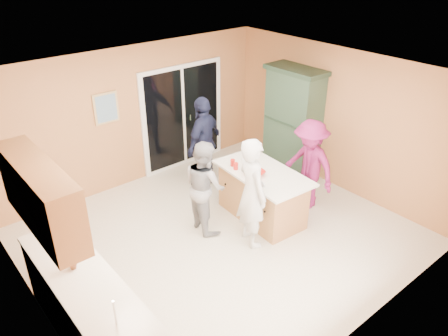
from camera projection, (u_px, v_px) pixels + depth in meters
floor at (221, 236)px, 6.99m from camera, size 5.50×5.50×0.00m
ceiling at (220, 77)px, 5.77m from camera, size 5.50×5.00×0.10m
wall_back at (135, 117)px, 8.07m from camera, size 5.50×0.10×2.60m
wall_front at (368, 247)px, 4.68m from camera, size 5.50×0.10×2.60m
wall_left at (29, 238)px, 4.82m from camera, size 0.10×5.00×2.60m
wall_right at (337, 120)px, 7.93m from camera, size 0.10×5.00×2.60m
left_cabinet_run at (107, 336)px, 4.68m from camera, size 0.65×3.05×1.24m
upper_cabinets at (41, 196)px, 4.52m from camera, size 0.35×1.60×0.75m
sliding_door at (183, 116)px, 8.76m from camera, size 1.90×0.07×2.10m
framed_picture at (106, 108)px, 7.60m from camera, size 0.46×0.04×0.56m
kitchen_island at (262, 196)px, 7.31m from camera, size 1.01×1.70×0.86m
green_hutch at (293, 123)px, 8.46m from camera, size 0.61×1.16×2.14m
woman_white at (252, 193)px, 6.48m from camera, size 0.57×0.73×1.76m
woman_grey at (205, 186)px, 6.88m from camera, size 0.68×0.82×1.53m
woman_navy at (204, 143)px, 8.04m from camera, size 1.12×0.80×1.77m
woman_magenta at (309, 165)px, 7.43m from camera, size 0.64×1.06×1.61m
serving_bowl at (254, 173)px, 6.98m from camera, size 0.34×0.34×0.08m
tulip_vase at (71, 257)px, 4.84m from camera, size 0.19×0.14×0.33m
tumbler_near at (236, 166)px, 7.14m from camera, size 0.08×0.08×0.11m
tumbler_far at (233, 163)px, 7.25m from camera, size 0.09×0.09×0.11m
wine_bottle at (251, 162)px, 7.14m from camera, size 0.07×0.07×0.30m
white_plate at (247, 155)px, 7.61m from camera, size 0.22×0.22×0.02m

